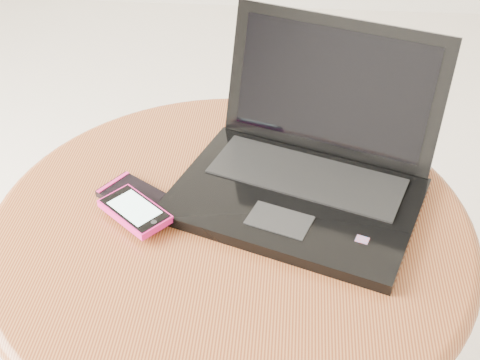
{
  "coord_description": "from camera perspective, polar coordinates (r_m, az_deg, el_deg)",
  "views": [
    {
      "loc": [
        0.05,
        -0.79,
        1.18
      ],
      "look_at": [
        -0.02,
        -0.07,
        0.62
      ],
      "focal_mm": 49.11,
      "sensor_mm": 36.0,
      "label": 1
    }
  ],
  "objects": [
    {
      "name": "phone_pink",
      "position": [
        0.94,
        -9.12,
        -2.67
      ],
      "size": [
        0.12,
        0.11,
        0.01
      ],
      "color": "#CF176F",
      "rests_on": "phone_black"
    },
    {
      "name": "table",
      "position": [
        1.02,
        -0.74,
        -8.52
      ],
      "size": [
        0.7,
        0.7,
        0.56
      ],
      "color": "#512B10",
      "rests_on": "ground"
    },
    {
      "name": "phone_black",
      "position": [
        0.98,
        -8.81,
        -1.64
      ],
      "size": [
        0.13,
        0.12,
        0.01
      ],
      "color": "black",
      "rests_on": "table"
    },
    {
      "name": "laptop",
      "position": [
        0.98,
        5.79,
        1.23
      ],
      "size": [
        0.42,
        0.4,
        0.22
      ],
      "color": "black",
      "rests_on": "table"
    }
  ]
}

